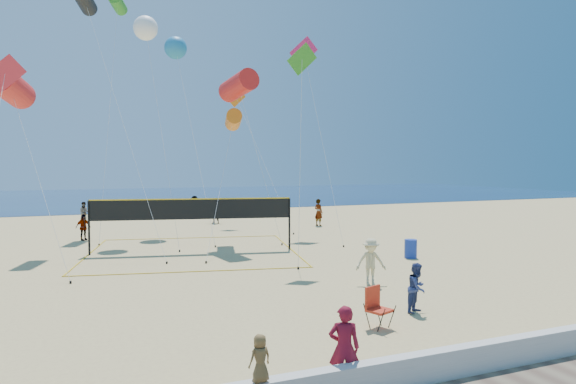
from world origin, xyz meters
name	(u,v)px	position (x,y,z in m)	size (l,w,h in m)	color
ground	(312,342)	(0.00, 0.00, 0.00)	(120.00, 120.00, 0.00)	tan
ocean	(117,197)	(0.00, 62.00, 0.01)	(140.00, 50.00, 0.03)	#101E4D
seawall	(380,376)	(0.00, -3.00, 0.30)	(32.00, 0.30, 0.60)	silver
woman	(344,348)	(-0.61, -2.70, 0.83)	(0.60, 0.40, 1.66)	maroon
toddler	(260,358)	(-2.44, -3.04, 1.02)	(0.41, 0.26, 0.83)	brown
bystander_a	(417,288)	(3.92, 1.08, 0.73)	(0.71, 0.55, 1.47)	navy
bystander_b	(371,262)	(4.53, 4.62, 0.84)	(1.09, 0.63, 1.69)	beige
far_person_0	(83,227)	(-4.89, 20.46, 0.76)	(0.89, 0.37, 1.52)	gray
far_person_1	(216,213)	(4.36, 25.91, 0.75)	(1.40, 0.44, 1.51)	gray
far_person_2	(319,212)	(10.77, 21.62, 0.96)	(0.70, 0.46, 1.93)	gray
far_person_3	(84,213)	(-4.66, 29.80, 0.80)	(0.78, 0.61, 1.60)	gray
far_person_4	(195,205)	(4.34, 33.05, 0.83)	(1.07, 0.62, 1.66)	gray
camp_chair	(376,305)	(2.04, 0.33, 0.62)	(0.74, 0.85, 1.21)	red
trash_barrel	(411,249)	(9.13, 8.52, 0.43)	(0.58, 0.58, 0.86)	#17329A
volleyball_net	(193,215)	(0.09, 14.10, 1.86)	(11.89, 11.78, 2.68)	black
kite_0	(10,87)	(-7.75, 13.73, 7.66)	(3.20, 6.34, 8.47)	red
kite_1	(85,1)	(-4.58, 19.20, 13.26)	(3.69, 8.94, 13.86)	black
kite_2	(233,120)	(3.13, 17.11, 6.91)	(3.87, 7.40, 7.49)	orange
kite_3	(3,85)	(-7.77, 11.42, 7.43)	(1.54, 8.62, 8.73)	red
kite_4	(302,72)	(4.06, 9.67, 8.44)	(1.68, 1.79, 9.76)	#358F22
kite_5	(305,59)	(8.61, 19.25, 11.18)	(1.98, 7.27, 12.72)	#BE2261
kite_6	(146,28)	(-1.16, 21.02, 12.58)	(1.64, 7.53, 13.31)	white
kite_7	(176,48)	(1.10, 23.60, 12.14)	(1.58, 9.36, 12.89)	#1F78B1
kite_8	(118,4)	(-2.35, 25.80, 15.24)	(2.57, 8.91, 15.82)	#358F22
kite_9	(241,108)	(6.02, 24.92, 8.54)	(2.15, 7.57, 10.00)	orange
kite_10	(238,86)	(3.11, 16.04, 8.69)	(2.75, 3.19, 9.47)	red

